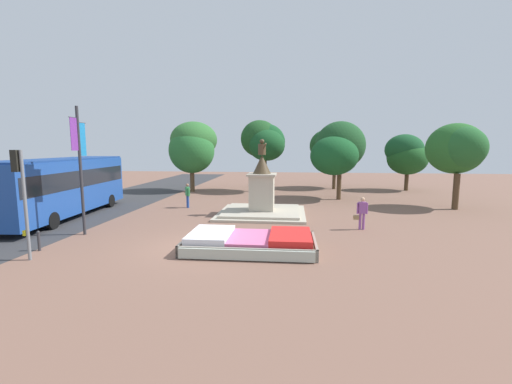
{
  "coord_description": "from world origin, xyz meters",
  "views": [
    {
      "loc": [
        4.0,
        -13.83,
        4.25
      ],
      "look_at": [
        2.13,
        3.63,
        1.93
      ],
      "focal_mm": 24.0,
      "sensor_mm": 36.0,
      "label": 1
    }
  ],
  "objects": [
    {
      "name": "kerb_bollard_mid_b",
      "position": [
        -6.34,
        -1.19,
        0.44
      ],
      "size": [
        0.13,
        0.13,
        0.84
      ],
      "color": "#2D2D33",
      "rests_on": "ground_plane"
    },
    {
      "name": "pedestrian_with_handbag",
      "position": [
        7.58,
        3.99,
        0.96
      ],
      "size": [
        0.73,
        0.25,
        1.69
      ],
      "color": "#8C4C99",
      "rests_on": "ground_plane"
    },
    {
      "name": "park_tree_distant",
      "position": [
        8.27,
        22.23,
        4.13
      ],
      "size": [
        4.86,
        4.58,
        6.09
      ],
      "color": "#4C3823",
      "rests_on": "ground_plane"
    },
    {
      "name": "park_tree_far_right",
      "position": [
        14.94,
        21.15,
        3.47
      ],
      "size": [
        4.04,
        3.8,
        5.49
      ],
      "color": "#4C3823",
      "rests_on": "ground_plane"
    },
    {
      "name": "park_tree_street_side",
      "position": [
        1.21,
        18.98,
        4.75
      ],
      "size": [
        4.28,
        4.79,
        6.81
      ],
      "color": "#4C3823",
      "rests_on": "ground_plane"
    },
    {
      "name": "statue_monument",
      "position": [
        2.09,
        7.5,
        1.0
      ],
      "size": [
        5.44,
        5.44,
        4.74
      ],
      "color": "#B4AA95",
      "rests_on": "ground_plane"
    },
    {
      "name": "city_bus",
      "position": [
        -9.79,
        5.29,
        2.04
      ],
      "size": [
        3.37,
        11.18,
        3.57
      ],
      "color": "#1E4799",
      "rests_on": "ground_plane"
    },
    {
      "name": "park_tree_mid_canopy",
      "position": [
        -5.51,
        18.24,
        4.42
      ],
      "size": [
        4.45,
        5.01,
        6.67
      ],
      "color": "brown",
      "rests_on": "ground_plane"
    },
    {
      "name": "traffic_light_near_crossing",
      "position": [
        -5.95,
        -2.31,
        2.83
      ],
      "size": [
        0.41,
        0.29,
        4.14
      ],
      "color": "slate",
      "rests_on": "ground_plane"
    },
    {
      "name": "park_tree_behind_statue",
      "position": [
        15.24,
        11.1,
        4.15
      ],
      "size": [
        3.85,
        3.91,
        5.88
      ],
      "color": "#4C3823",
      "rests_on": "ground_plane"
    },
    {
      "name": "flower_planter",
      "position": [
        2.29,
        -0.12,
        0.32
      ],
      "size": [
        5.45,
        3.12,
        0.72
      ],
      "color": "#38281C",
      "rests_on": "ground_plane"
    },
    {
      "name": "park_tree_far_left",
      "position": [
        7.6,
        14.59,
        4.03
      ],
      "size": [
        4.52,
        5.11,
        6.34
      ],
      "color": "#4C3823",
      "rests_on": "ground_plane"
    },
    {
      "name": "banner_pole",
      "position": [
        -6.07,
        1.5,
        3.41
      ],
      "size": [
        0.14,
        1.22,
        6.15
      ],
      "color": "#2D2D33",
      "rests_on": "ground_plane"
    },
    {
      "name": "pedestrian_near_planter",
      "position": [
        -3.32,
        9.32,
        0.99
      ],
      "size": [
        0.4,
        0.48,
        1.71
      ],
      "color": "#264CA5",
      "rests_on": "ground_plane"
    },
    {
      "name": "ground_plane",
      "position": [
        0.0,
        0.0,
        0.0
      ],
      "size": [
        88.49,
        88.49,
        0.0
      ],
      "primitive_type": "plane",
      "color": "brown"
    }
  ]
}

